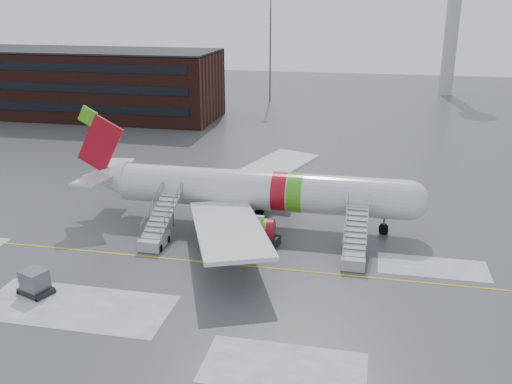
% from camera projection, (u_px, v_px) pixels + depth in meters
% --- Properties ---
extents(ground, '(260.00, 260.00, 0.00)m').
position_uv_depth(ground, '(196.00, 256.00, 49.60)').
color(ground, '#494C4F').
rests_on(ground, ground).
extents(airliner, '(35.03, 32.97, 11.18)m').
position_uv_depth(airliner, '(251.00, 190.00, 55.77)').
color(airliner, silver).
rests_on(airliner, ground).
extents(airstair_fwd, '(2.05, 7.70, 3.48)m').
position_uv_depth(airstair_fwd, '(355.00, 249.00, 48.45)').
color(airstair_fwd, '#A3A5AA').
rests_on(airstair_fwd, ground).
extents(airstair_aft, '(2.05, 7.70, 3.48)m').
position_uv_depth(airstair_aft, '(157.00, 232.00, 51.91)').
color(airstair_aft, '#A3A5AA').
rests_on(airstair_aft, ground).
extents(pushback_tug, '(3.35, 2.84, 1.74)m').
position_uv_depth(pushback_tug, '(260.00, 236.00, 51.76)').
color(pushback_tug, black).
rests_on(pushback_tug, ground).
extents(uld_container, '(2.81, 2.43, 1.93)m').
position_uv_depth(uld_container, '(35.00, 283.00, 43.02)').
color(uld_container, black).
rests_on(uld_container, ground).
extents(terminal_building, '(62.00, 16.11, 12.30)m').
position_uv_depth(terminal_building, '(55.00, 82.00, 107.24)').
color(terminal_building, '#3F1E16').
rests_on(terminal_building, ground).
extents(control_tower, '(6.40, 6.40, 30.00)m').
position_uv_depth(control_tower, '(454.00, 9.00, 125.62)').
color(control_tower, '#B2B5BA').
rests_on(control_tower, ground).
extents(light_mast_far_n, '(1.20, 1.20, 24.25)m').
position_uv_depth(light_mast_far_n, '(270.00, 35.00, 118.87)').
color(light_mast_far_n, '#595B60').
rests_on(light_mast_far_n, ground).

